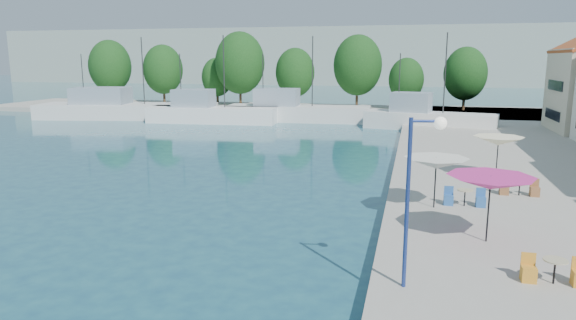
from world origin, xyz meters
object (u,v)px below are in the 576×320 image
(umbrella_pink, at_px, (490,183))
(umbrella_white, at_px, (436,163))
(umbrella_cream, at_px, (498,141))
(street_lamp, at_px, (420,171))
(trawler_02, at_px, (209,113))
(trawler_04, at_px, (426,119))
(trawler_01, at_px, (123,110))
(trawler_03, at_px, (294,112))

(umbrella_pink, distance_m, umbrella_white, 4.46)
(umbrella_cream, relative_size, street_lamp, 0.55)
(umbrella_pink, bearing_deg, street_lamp, -119.02)
(trawler_02, distance_m, trawler_04, 24.13)
(trawler_02, bearing_deg, street_lamp, -64.46)
(trawler_01, bearing_deg, trawler_03, -4.85)
(trawler_03, bearing_deg, street_lamp, -75.77)
(trawler_03, distance_m, umbrella_white, 38.56)
(umbrella_cream, xyz_separation_m, street_lamp, (-4.42, -15.74, 1.39))
(umbrella_pink, distance_m, street_lamp, 5.39)
(trawler_02, bearing_deg, umbrella_cream, -46.11)
(umbrella_pink, xyz_separation_m, street_lamp, (-2.54, -4.59, 1.27))
(trawler_02, relative_size, trawler_03, 0.88)
(trawler_04, bearing_deg, street_lamp, -79.41)
(trawler_03, distance_m, street_lamp, 46.52)
(trawler_04, height_order, umbrella_pink, trawler_04)
(trawler_04, height_order, street_lamp, trawler_04)
(umbrella_pink, distance_m, umbrella_cream, 11.31)
(trawler_04, relative_size, umbrella_pink, 4.32)
(trawler_01, distance_m, umbrella_pink, 53.11)
(trawler_04, xyz_separation_m, street_lamp, (-1.00, -40.13, 3.01))
(trawler_04, bearing_deg, trawler_03, 176.56)
(umbrella_pink, height_order, umbrella_cream, umbrella_pink)
(trawler_03, xyz_separation_m, umbrella_cream, (18.38, -28.53, 1.63))
(trawler_02, height_order, street_lamp, trawler_02)
(umbrella_pink, bearing_deg, trawler_04, 92.48)
(umbrella_pink, relative_size, street_lamp, 0.62)
(umbrella_pink, relative_size, umbrella_cream, 1.13)
(umbrella_cream, bearing_deg, umbrella_pink, -99.52)
(street_lamp, bearing_deg, umbrella_white, 75.23)
(trawler_01, distance_m, umbrella_white, 49.01)
(trawler_04, bearing_deg, trawler_01, -170.91)
(trawler_01, height_order, street_lamp, trawler_01)
(trawler_01, height_order, umbrella_pink, trawler_01)
(trawler_01, xyz_separation_m, street_lamp, (35.12, -41.99, 3.02))
(trawler_01, bearing_deg, umbrella_white, -53.84)
(trawler_03, bearing_deg, umbrella_white, -70.71)
(umbrella_cream, bearing_deg, trawler_02, 138.10)
(trawler_02, bearing_deg, trawler_03, 18.45)
(umbrella_pink, xyz_separation_m, umbrella_cream, (1.87, 11.16, -0.12))
(trawler_02, height_order, umbrella_white, trawler_02)
(umbrella_cream, bearing_deg, trawler_04, 97.97)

